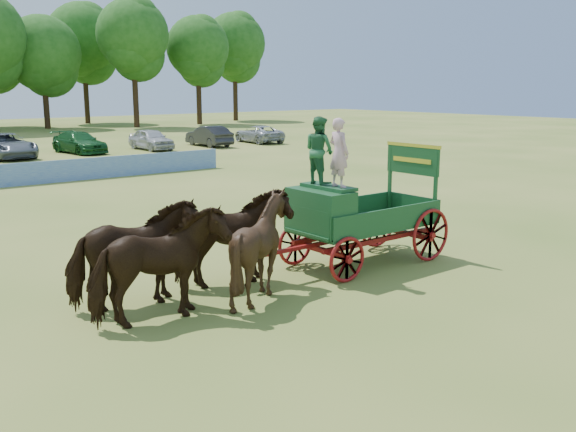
% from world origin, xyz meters
% --- Properties ---
extents(ground, '(160.00, 160.00, 0.00)m').
position_xyz_m(ground, '(0.00, 0.00, 0.00)').
color(ground, olive).
rests_on(ground, ground).
extents(horse_lead_left, '(2.72, 1.37, 2.23)m').
position_xyz_m(horse_lead_left, '(-1.65, -1.59, 1.12)').
color(horse_lead_left, black).
rests_on(horse_lead_left, ground).
extents(horse_lead_right, '(2.80, 1.59, 2.23)m').
position_xyz_m(horse_lead_right, '(-1.65, -0.49, 1.12)').
color(horse_lead_right, black).
rests_on(horse_lead_right, ground).
extents(horse_wheel_left, '(2.36, 2.19, 2.24)m').
position_xyz_m(horse_wheel_left, '(0.75, -1.59, 1.12)').
color(horse_wheel_left, black).
rests_on(horse_wheel_left, ground).
extents(horse_wheel_right, '(2.83, 1.69, 2.23)m').
position_xyz_m(horse_wheel_right, '(0.75, -0.49, 1.12)').
color(horse_wheel_right, black).
rests_on(horse_wheel_right, ground).
extents(farm_dray, '(6.00, 2.00, 3.79)m').
position_xyz_m(farm_dray, '(3.69, -1.01, 1.69)').
color(farm_dray, maroon).
rests_on(farm_dray, ground).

